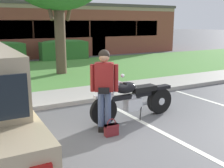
{
  "coord_description": "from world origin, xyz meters",
  "views": [
    {
      "loc": [
        -2.86,
        -4.26,
        2.23
      ],
      "look_at": [
        -0.0,
        1.06,
        0.85
      ],
      "focal_mm": 43.26,
      "sensor_mm": 36.0,
      "label": 1
    }
  ],
  "objects_px": {
    "rider_person": "(104,85)",
    "hedge_center_right": "(64,49)",
    "handbag": "(111,129)",
    "motorcycle": "(136,98)",
    "brick_building": "(20,29)"
  },
  "relations": [
    {
      "from": "rider_person",
      "to": "handbag",
      "type": "relative_size",
      "value": 4.74
    },
    {
      "from": "rider_person",
      "to": "handbag",
      "type": "height_order",
      "value": "rider_person"
    },
    {
      "from": "motorcycle",
      "to": "handbag",
      "type": "relative_size",
      "value": 6.23
    },
    {
      "from": "handbag",
      "to": "brick_building",
      "type": "bearing_deg",
      "value": 85.61
    },
    {
      "from": "motorcycle",
      "to": "rider_person",
      "type": "distance_m",
      "value": 1.17
    },
    {
      "from": "hedge_center_right",
      "to": "rider_person",
      "type": "bearing_deg",
      "value": -104.28
    },
    {
      "from": "handbag",
      "to": "hedge_center_right",
      "type": "distance_m",
      "value": 11.69
    },
    {
      "from": "hedge_center_right",
      "to": "brick_building",
      "type": "bearing_deg",
      "value": 105.29
    },
    {
      "from": "hedge_center_right",
      "to": "brick_building",
      "type": "xyz_separation_m",
      "value": [
        -1.51,
        5.53,
        1.11
      ]
    },
    {
      "from": "handbag",
      "to": "hedge_center_right",
      "type": "relative_size",
      "value": 0.13
    },
    {
      "from": "rider_person",
      "to": "handbag",
      "type": "bearing_deg",
      "value": -90.31
    },
    {
      "from": "motorcycle",
      "to": "rider_person",
      "type": "xyz_separation_m",
      "value": [
        -1.0,
        -0.33,
        0.5
      ]
    },
    {
      "from": "motorcycle",
      "to": "brick_building",
      "type": "distance_m",
      "value": 16.27
    },
    {
      "from": "hedge_center_right",
      "to": "brick_building",
      "type": "distance_m",
      "value": 5.84
    },
    {
      "from": "rider_person",
      "to": "hedge_center_right",
      "type": "distance_m",
      "value": 11.38
    }
  ]
}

